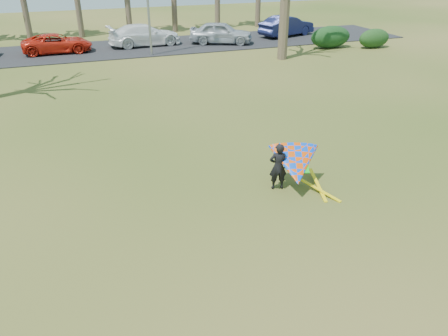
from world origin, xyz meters
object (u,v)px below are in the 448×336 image
object	(u,v)px
car_3	(145,35)
car_2	(57,43)
kite_flyer	(294,165)
car_4	(221,33)
car_5	(287,26)

from	to	relation	value
car_3	car_2	bearing A→B (deg)	89.89
car_2	car_3	distance (m)	6.25
kite_flyer	car_3	bearing A→B (deg)	90.00
car_4	kite_flyer	xyz separation A→B (m)	(-5.65, -22.20, -0.03)
car_3	car_5	world-z (taller)	car_5
kite_flyer	car_2	bearing A→B (deg)	105.19
car_2	car_5	bearing A→B (deg)	-88.38
car_3	car_5	xyz separation A→B (m)	(11.88, -0.05, 0.03)
car_2	kite_flyer	size ratio (longest dim) A/B	1.96
car_3	car_5	bearing A→B (deg)	-94.40
car_5	kite_flyer	world-z (taller)	kite_flyer
car_5	kite_flyer	distance (m)	26.20
car_2	car_4	size ratio (longest dim) A/B	0.99
car_5	car_4	bearing A→B (deg)	83.12
car_3	car_4	xyz separation A→B (m)	(5.65, -1.21, 0.03)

